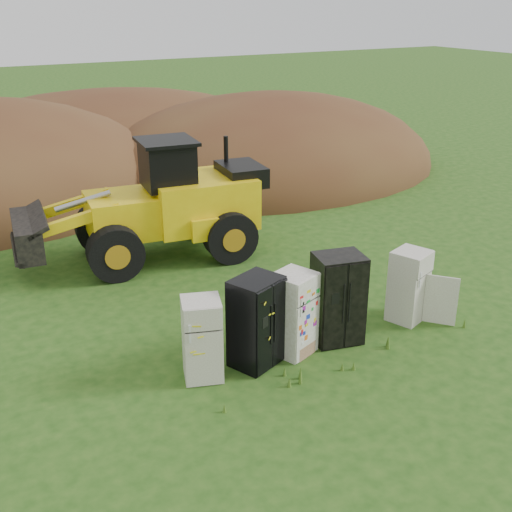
{
  "coord_description": "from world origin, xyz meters",
  "views": [
    {
      "loc": [
        -6.65,
        -9.45,
        6.64
      ],
      "look_at": [
        -0.32,
        2.0,
        1.29
      ],
      "focal_mm": 45.0,
      "sensor_mm": 36.0,
      "label": 1
    }
  ],
  "objects_px": {
    "fridge_sticker": "(293,313)",
    "fridge_open_door": "(409,286)",
    "fridge_leftmost": "(202,339)",
    "fridge_dark_mid": "(338,298)",
    "fridge_black_side": "(256,322)",
    "wheel_loader": "(139,203)"
  },
  "relations": [
    {
      "from": "fridge_sticker",
      "to": "fridge_open_door",
      "type": "bearing_deg",
      "value": -21.93
    },
    {
      "from": "fridge_leftmost",
      "to": "fridge_open_door",
      "type": "relative_size",
      "value": 0.99
    },
    {
      "from": "fridge_leftmost",
      "to": "fridge_open_door",
      "type": "distance_m",
      "value": 4.86
    },
    {
      "from": "fridge_dark_mid",
      "to": "fridge_black_side",
      "type": "bearing_deg",
      "value": -167.88
    },
    {
      "from": "fridge_dark_mid",
      "to": "fridge_open_door",
      "type": "height_order",
      "value": "fridge_dark_mid"
    },
    {
      "from": "fridge_black_side",
      "to": "fridge_open_door",
      "type": "height_order",
      "value": "fridge_black_side"
    },
    {
      "from": "fridge_leftmost",
      "to": "fridge_dark_mid",
      "type": "bearing_deg",
      "value": 17.11
    },
    {
      "from": "fridge_sticker",
      "to": "wheel_loader",
      "type": "bearing_deg",
      "value": 77.69
    },
    {
      "from": "fridge_leftmost",
      "to": "wheel_loader",
      "type": "xyz_separation_m",
      "value": [
        0.96,
        6.0,
        0.8
      ]
    },
    {
      "from": "fridge_leftmost",
      "to": "fridge_dark_mid",
      "type": "xyz_separation_m",
      "value": [
        2.99,
        -0.06,
        0.15
      ]
    },
    {
      "from": "fridge_black_side",
      "to": "fridge_dark_mid",
      "type": "bearing_deg",
      "value": -22.77
    },
    {
      "from": "fridge_dark_mid",
      "to": "wheel_loader",
      "type": "relative_size",
      "value": 0.28
    },
    {
      "from": "fridge_leftmost",
      "to": "fridge_sticker",
      "type": "relative_size",
      "value": 0.93
    },
    {
      "from": "fridge_leftmost",
      "to": "fridge_black_side",
      "type": "distance_m",
      "value": 1.11
    },
    {
      "from": "fridge_open_door",
      "to": "fridge_leftmost",
      "type": "bearing_deg",
      "value": 158.39
    },
    {
      "from": "fridge_leftmost",
      "to": "fridge_black_side",
      "type": "xyz_separation_m",
      "value": [
        1.1,
        -0.05,
        0.1
      ]
    },
    {
      "from": "fridge_black_side",
      "to": "fridge_open_door",
      "type": "xyz_separation_m",
      "value": [
        3.76,
        -0.01,
        -0.09
      ]
    },
    {
      "from": "fridge_leftmost",
      "to": "fridge_open_door",
      "type": "height_order",
      "value": "fridge_open_door"
    },
    {
      "from": "fridge_sticker",
      "to": "fridge_open_door",
      "type": "distance_m",
      "value": 2.93
    },
    {
      "from": "fridge_black_side",
      "to": "fridge_open_door",
      "type": "bearing_deg",
      "value": -22.76
    },
    {
      "from": "fridge_dark_mid",
      "to": "wheel_loader",
      "type": "bearing_deg",
      "value": 120.79
    },
    {
      "from": "fridge_open_door",
      "to": "wheel_loader",
      "type": "distance_m",
      "value": 7.25
    }
  ]
}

